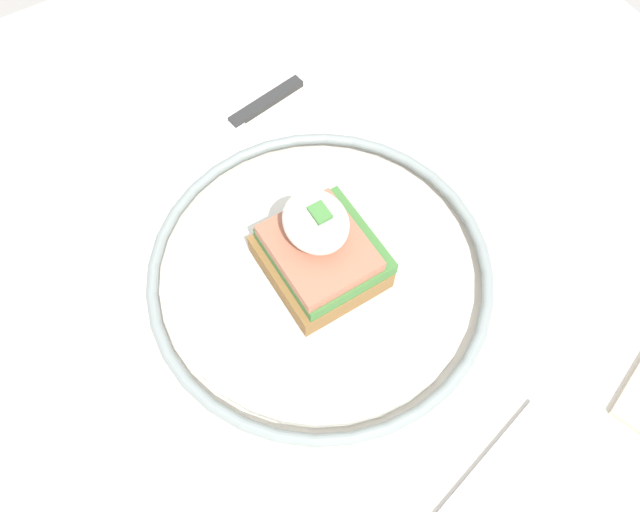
# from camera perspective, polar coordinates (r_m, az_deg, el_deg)

# --- Properties ---
(ground_plane) EXTENTS (6.00, 6.00, 0.00)m
(ground_plane) POSITION_cam_1_polar(r_m,az_deg,el_deg) (1.24, 1.33, -17.76)
(ground_plane) COLOR #9E9993
(dining_table) EXTENTS (0.92, 0.87, 0.76)m
(dining_table) POSITION_cam_1_polar(r_m,az_deg,el_deg) (0.63, 2.52, -6.98)
(dining_table) COLOR beige
(dining_table) RESTS_ON ground_plane
(plate) EXTENTS (0.28, 0.28, 0.02)m
(plate) POSITION_cam_1_polar(r_m,az_deg,el_deg) (0.51, -0.00, -1.45)
(plate) COLOR silver
(plate) RESTS_ON dining_table
(sandwich) EXTENTS (0.09, 0.08, 0.09)m
(sandwich) POSITION_cam_1_polar(r_m,az_deg,el_deg) (0.48, -0.00, 0.70)
(sandwich) COLOR olive
(sandwich) RESTS_ON plate
(fork) EXTENTS (0.05, 0.15, 0.00)m
(fork) POSITION_cam_1_polar(r_m,az_deg,el_deg) (0.48, 12.59, -20.55)
(fork) COLOR silver
(fork) RESTS_ON dining_table
(knife) EXTENTS (0.05, 0.20, 0.01)m
(knife) POSITION_cam_1_polar(r_m,az_deg,el_deg) (0.61, -7.92, 11.91)
(knife) COLOR #2D2D2D
(knife) RESTS_ON dining_table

